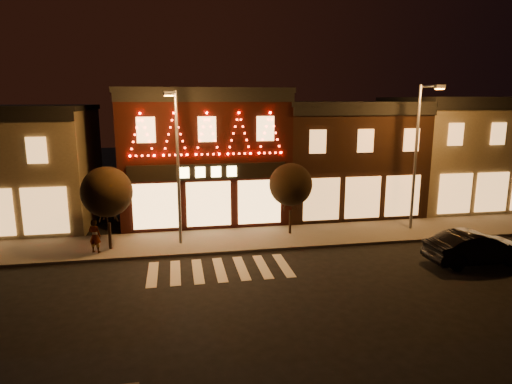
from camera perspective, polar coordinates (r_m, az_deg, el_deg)
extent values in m
plane|color=black|center=(16.86, -3.27, -14.97)|extent=(120.00, 120.00, 0.00)
cube|color=#47423D|center=(24.45, -0.99, -6.11)|extent=(44.00, 4.00, 0.15)
cube|color=black|center=(29.22, -6.86, 4.66)|extent=(10.00, 8.00, 8.00)
cube|color=black|center=(29.01, -7.07, 12.82)|extent=(10.20, 8.20, 0.30)
cube|color=black|center=(24.96, -6.45, 12.09)|extent=(10.00, 0.25, 0.50)
cube|color=black|center=(25.23, -6.23, 2.63)|extent=(9.00, 0.15, 0.90)
cube|color=#FFD87F|center=(25.13, -6.21, 2.59)|extent=(3.40, 0.08, 0.60)
cube|color=black|center=(31.34, 10.81, 4.27)|extent=(9.00, 8.00, 7.20)
cube|color=black|center=(31.08, 11.08, 11.14)|extent=(9.20, 8.20, 0.30)
cube|color=black|center=(27.36, 14.18, 10.11)|extent=(9.00, 0.25, 0.50)
cube|color=#675E49|center=(35.58, 24.50, 4.54)|extent=(9.00, 8.00, 7.50)
cube|color=black|center=(35.37, 25.05, 10.81)|extent=(9.20, 8.20, 0.30)
cube|color=black|center=(32.14, 29.18, 9.73)|extent=(9.00, 0.25, 0.50)
cylinder|color=#59595E|center=(22.98, -10.06, 2.89)|extent=(0.16, 0.16, 7.90)
cylinder|color=#59595E|center=(21.94, -10.81, 12.55)|extent=(0.40, 1.57, 0.10)
cube|color=#59595E|center=(21.17, -11.23, 12.44)|extent=(0.54, 0.37, 0.18)
cube|color=orange|center=(21.16, -11.22, 12.14)|extent=(0.41, 0.27, 0.05)
cylinder|color=#59595E|center=(26.95, 19.93, 4.07)|extent=(0.17, 0.17, 8.29)
cylinder|color=#59595E|center=(26.08, 21.60, 12.64)|extent=(0.21, 1.66, 0.10)
cube|color=#59595E|center=(25.41, 22.70, 12.48)|extent=(0.54, 0.32, 0.19)
cube|color=orange|center=(25.40, 22.68, 12.22)|extent=(0.41, 0.23, 0.05)
cylinder|color=black|center=(23.68, -18.40, -5.38)|extent=(0.16, 0.16, 1.38)
sphere|color=black|center=(23.13, -18.76, 0.01)|extent=(2.53, 2.53, 2.53)
cylinder|color=black|center=(25.13, 4.44, -3.89)|extent=(0.14, 0.14, 1.32)
sphere|color=black|center=(24.63, 4.52, 0.97)|extent=(2.41, 2.41, 2.41)
imported|color=black|center=(23.33, 26.53, -6.47)|extent=(4.75, 1.78, 1.55)
imported|color=gray|center=(23.31, -20.14, -5.37)|extent=(0.73, 0.61, 1.70)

